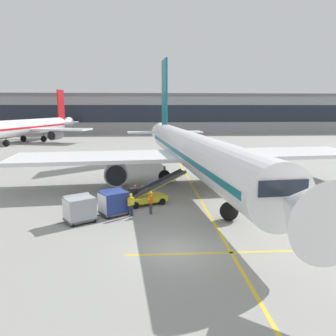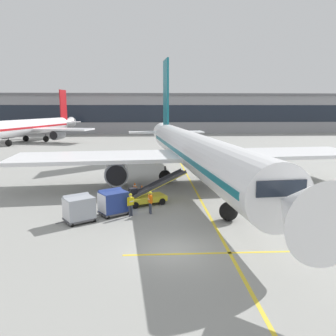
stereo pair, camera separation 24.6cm
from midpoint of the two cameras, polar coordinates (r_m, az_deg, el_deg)
ground_plane at (r=19.21m, az=0.88°, el=-14.04°), size 600.00×600.00×0.00m
parked_airplane at (r=34.67m, az=3.88°, el=3.00°), size 36.62×45.99×15.25m
belt_loader at (r=27.71m, az=-3.69°, el=-4.56°), size 5.48×3.36×2.67m
baggage_cart_lead at (r=25.24m, az=-9.65°, el=-5.75°), size 2.72×2.43×1.91m
baggage_cart_second at (r=24.21m, az=-15.31°, el=-6.68°), size 2.72×2.43×1.91m
ground_crew_by_loader at (r=24.69m, az=-6.67°, el=-6.04°), size 0.48×0.42×1.74m
ground_crew_by_carts at (r=25.16m, az=-3.28°, el=-5.68°), size 0.36×0.54×1.74m
safety_cone_engine_keepout at (r=30.72m, az=-5.07°, el=-4.10°), size 0.54×0.54×0.61m
safety_cone_wingtip at (r=31.42m, az=-4.79°, el=-3.61°), size 0.70×0.70×0.79m
safety_cone_nose_mark at (r=32.49m, az=-6.02°, el=-3.15°), size 0.70×0.70×0.79m
apron_guidance_line_lead_in at (r=34.43m, az=3.99°, el=-3.00°), size 0.20×110.00×0.01m
apron_guidance_line_stop_bar at (r=19.29m, az=10.72°, el=-14.11°), size 12.00×0.20×0.01m
terminal_building at (r=111.04m, az=-2.97°, el=9.39°), size 146.60×14.47×12.38m
distant_airplane at (r=83.98m, az=-22.63°, el=6.52°), size 28.71×36.98×12.77m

